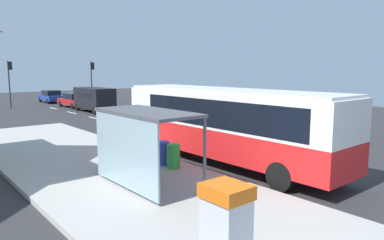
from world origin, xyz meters
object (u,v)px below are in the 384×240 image
(white_van, at_px, (94,98))
(recycling_bin_blue, at_px, (163,153))
(ticket_machine, at_px, (226,238))
(recycling_bin_green, at_px, (173,156))
(traffic_light_far_side, at_px, (10,77))
(bus_shelter, at_px, (139,129))
(sedan_near, at_px, (51,96))
(recycling_bin_orange, at_px, (145,147))
(recycling_bin_red, at_px, (153,150))
(traffic_light_near_side, at_px, (92,76))
(sedan_far, at_px, (74,100))
(bus, at_px, (224,121))

(white_van, bearing_deg, recycling_bin_blue, -107.49)
(ticket_machine, bearing_deg, recycling_bin_green, 59.41)
(traffic_light_far_side, bearing_deg, ticket_machine, -98.11)
(recycling_bin_green, height_order, bus_shelter, bus_shelter)
(sedan_near, xyz_separation_m, recycling_bin_green, (-6.50, -33.51, -0.14))
(recycling_bin_green, height_order, recycling_bin_orange, same)
(recycling_bin_green, distance_m, recycling_bin_orange, 2.10)
(traffic_light_far_side, height_order, bus_shelter, traffic_light_far_side)
(recycling_bin_green, relative_size, recycling_bin_red, 1.00)
(sedan_near, bearing_deg, recycling_bin_red, -101.44)
(traffic_light_near_side, bearing_deg, recycling_bin_green, -108.75)
(recycling_bin_orange, relative_size, bus_shelter, 0.24)
(white_van, distance_m, sedan_far, 5.31)
(ticket_machine, relative_size, recycling_bin_blue, 2.04)
(recycling_bin_blue, relative_size, bus_shelter, 0.24)
(sedan_far, height_order, traffic_light_near_side, traffic_light_near_side)
(white_van, relative_size, recycling_bin_blue, 5.48)
(traffic_light_far_side, bearing_deg, sedan_near, 37.44)
(white_van, xyz_separation_m, bus_shelter, (-8.61, -22.09, 0.75))
(white_van, xyz_separation_m, traffic_light_near_side, (3.30, 7.57, 1.94))
(sedan_far, xyz_separation_m, recycling_bin_orange, (-6.50, -24.19, -0.14))
(recycling_bin_red, distance_m, bus_shelter, 3.63)
(bus, distance_m, ticket_machine, 9.31)
(white_van, distance_m, bus_shelter, 23.72)
(sedan_near, xyz_separation_m, recycling_bin_blue, (-6.50, -32.81, -0.14))
(recycling_bin_blue, bearing_deg, sedan_near, 78.79)
(sedan_far, height_order, recycling_bin_green, sedan_far)
(white_van, xyz_separation_m, recycling_bin_red, (-6.40, -19.61, -0.69))
(sedan_near, distance_m, sedan_far, 7.22)
(bus, bearing_deg, recycling_bin_green, 173.25)
(sedan_far, relative_size, recycling_bin_blue, 4.72)
(recycling_bin_green, bearing_deg, bus_shelter, -153.85)
(recycling_bin_blue, bearing_deg, ticket_machine, -118.22)
(bus, bearing_deg, traffic_light_near_side, 75.97)
(sedan_far, relative_size, traffic_light_near_side, 0.91)
(bus, bearing_deg, ticket_machine, -134.88)
(ticket_machine, xyz_separation_m, recycling_bin_green, (4.06, 6.87, -0.52))
(bus, relative_size, recycling_bin_orange, 11.60)
(bus, height_order, traffic_light_near_side, traffic_light_near_side)
(recycling_bin_orange, distance_m, traffic_light_far_side, 27.42)
(sedan_far, xyz_separation_m, bus_shelter, (-8.72, -27.37, 1.31))
(bus, bearing_deg, sedan_near, 83.23)
(bus, height_order, traffic_light_far_side, traffic_light_far_side)
(recycling_bin_red, bearing_deg, white_van, 71.92)
(ticket_machine, relative_size, recycling_bin_orange, 2.04)
(white_van, relative_size, ticket_machine, 2.68)
(sedan_far, distance_m, recycling_bin_blue, 26.40)
(traffic_light_far_side, bearing_deg, recycling_bin_orange, -92.31)
(recycling_bin_orange, height_order, traffic_light_near_side, traffic_light_near_side)
(bus, distance_m, recycling_bin_blue, 2.93)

